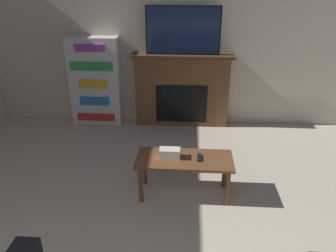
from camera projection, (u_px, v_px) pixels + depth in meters
wall_back at (166, 38)px, 4.99m from camera, size 6.48×0.06×2.70m
fireplace at (182, 90)px, 5.16m from camera, size 1.55×0.28×1.14m
tv at (183, 31)px, 4.76m from camera, size 1.10×0.03×0.70m
coffee_table at (184, 164)px, 3.49m from camera, size 1.03×0.45×0.45m
tissue_box at (170, 153)px, 3.47m from camera, size 0.22×0.12×0.10m
remote_control at (199, 157)px, 3.46m from camera, size 0.04×0.15×0.02m
bookshelf at (95, 82)px, 5.18m from camera, size 0.79×0.29×1.38m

